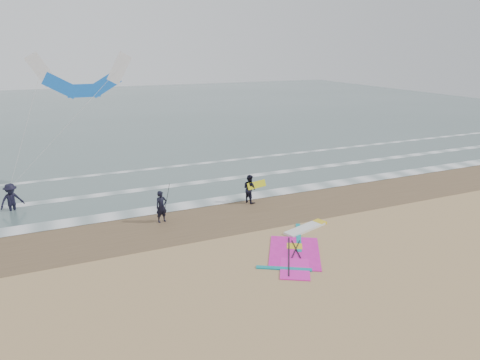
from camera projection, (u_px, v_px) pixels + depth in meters
name	position (u px, v px, depth m)	size (l,w,h in m)	color
ground	(291.00, 264.00, 17.59)	(120.00, 120.00, 0.00)	tan
sea_water	(117.00, 111.00, 59.57)	(120.00, 80.00, 0.02)	#47605E
wet_sand_band	(234.00, 214.00, 22.84)	(120.00, 5.00, 0.01)	brown
foam_waterline	(207.00, 189.00, 26.71)	(120.00, 9.15, 0.02)	white
windsurf_rig	(299.00, 245.00, 19.14)	(5.25, 4.97, 0.13)	white
person_standing	(161.00, 207.00, 21.56)	(0.60, 0.39, 1.65)	black
person_walking	(250.00, 189.00, 24.31)	(0.80, 0.62, 1.65)	black
person_wading	(11.00, 194.00, 22.95)	(1.24, 0.71, 1.92)	black
held_pole	(167.00, 199.00, 21.56)	(0.17, 0.86, 1.82)	black
carried_kiteboard	(257.00, 185.00, 24.31)	(1.30, 0.51, 0.39)	yellow
surf_kite	(82.00, 80.00, 25.48)	(7.48, 2.95, 7.00)	white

